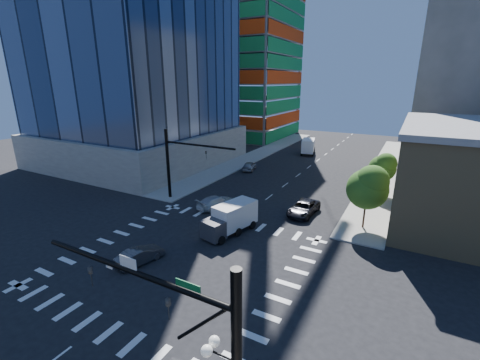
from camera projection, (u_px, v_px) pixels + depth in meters
The scene contains 15 objects.
ground at pixel (186, 260), 27.84m from camera, with size 160.00×160.00×0.00m, color black.
road_markings at pixel (186, 260), 27.84m from camera, with size 20.00×20.00×0.01m, color silver.
sidewalk_ne at pixel (386, 170), 55.66m from camera, with size 5.00×60.00×0.15m, color gray.
sidewalk_nw at pixel (256, 155), 67.09m from camera, with size 5.00×60.00×0.15m, color gray.
construction_building at pixel (243, 43), 85.04m from camera, with size 25.16×34.50×70.60m.
signal_mast_se at pixel (215, 360), 11.87m from camera, with size 10.51×2.48×9.00m.
signal_mast_nw at pixel (177, 159), 40.44m from camera, with size 10.20×0.40×9.00m.
tree_south at pixel (369, 187), 32.35m from camera, with size 4.16×4.16×6.82m.
tree_north at pixel (383, 167), 42.48m from camera, with size 3.54×3.52×5.78m.
car_nb_far at pixel (304, 208), 37.23m from camera, with size 2.56×5.55×1.54m, color black.
car_sb_near at pixel (216, 202), 39.19m from camera, with size 2.07×5.10×1.48m, color silver.
car_sb_mid at pixel (249, 166), 55.72m from camera, with size 1.81×4.49×1.53m, color #9B9EA2.
car_sb_cross at pixel (140, 255), 27.27m from camera, with size 1.46×4.18×1.38m, color #424347.
box_truck_near at pixel (229, 221), 32.38m from camera, with size 3.70×6.12×2.99m.
box_truck_far at pixel (308, 147), 68.44m from camera, with size 3.90×6.56×3.22m.
Camera 1 is at (15.88, -19.29, 14.89)m, focal length 24.00 mm.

